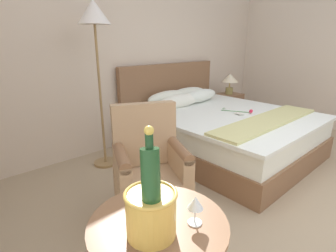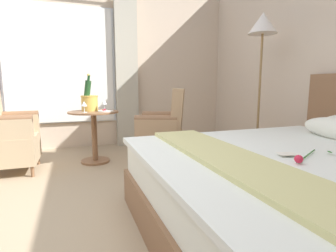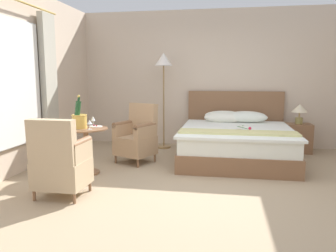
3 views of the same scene
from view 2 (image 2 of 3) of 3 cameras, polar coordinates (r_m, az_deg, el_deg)
The scene contains 11 objects.
ground_plane at distance 2.06m, azimuth -23.15°, elevation -21.20°, with size 7.04×7.04×0.00m, color tan.
wall_window_side at distance 4.53m, azimuth -22.37°, elevation 12.63°, with size 0.27×5.66×2.74m.
bed at distance 2.14m, azimuth 28.50°, elevation -10.94°, with size 1.88×2.20×1.13m.
floor_lamp_brass at distance 3.54m, azimuth 19.85°, elevation 17.83°, with size 0.35×0.35×1.87m.
side_table_round at distance 3.54m, azimuth -15.76°, elevation -0.97°, with size 0.64×0.64×0.68m.
champagne_bucket at distance 3.57m, azimuth -16.77°, elevation 5.31°, with size 0.22×0.22×0.48m.
wine_glass_near_bucket at distance 3.38m, azimuth -17.81°, elevation 4.48°, with size 0.07×0.07×0.14m.
wine_glass_near_edge at distance 3.45m, azimuth -13.72°, elevation 5.03°, with size 0.07×0.07×0.16m.
snack_plate at distance 3.43m, azimuth -13.41°, elevation 3.19°, with size 0.20×0.20×0.04m.
armchair_by_window at distance 3.16m, azimuth -0.90°, elevation -1.68°, with size 0.72×0.72×0.97m.
armchair_facing_bed at distance 3.51m, azimuth -31.32°, elevation -2.06°, with size 0.58×0.52×0.95m.
Camera 2 is at (1.79, 0.15, 1.01)m, focal length 28.00 mm.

